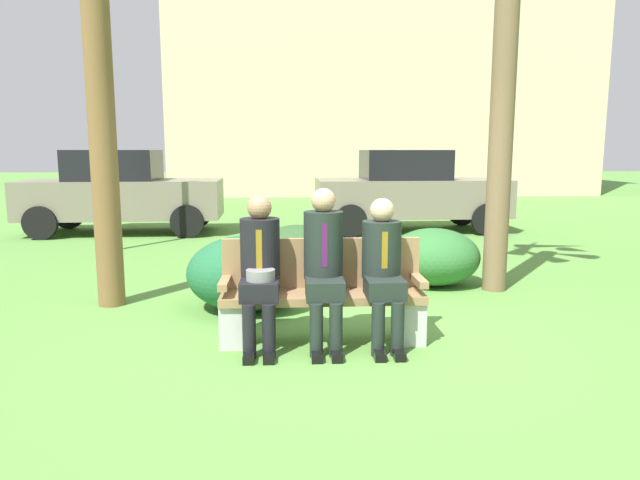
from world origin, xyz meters
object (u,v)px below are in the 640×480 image
(park_bench, at_px, (322,295))
(shrub_near_bench, at_px, (434,257))
(seated_man_middle, at_px, (324,259))
(seated_man_right, at_px, (383,264))
(parked_car_far, at_px, (409,191))
(building_backdrop, at_px, (378,11))
(seated_man_left, at_px, (260,264))
(shrub_far_lawn, at_px, (247,273))
(shrub_mid_lawn, at_px, (298,250))
(parked_car_near, at_px, (122,192))
(street_lamp, at_px, (103,103))

(park_bench, relative_size, shrub_near_bench, 1.54)
(shrub_near_bench, bearing_deg, seated_man_middle, -125.10)
(seated_man_right, distance_m, parked_car_far, 7.22)
(parked_car_far, relative_size, building_backdrop, 0.24)
(shrub_near_bench, distance_m, building_backdrop, 18.17)
(shrub_near_bench, bearing_deg, seated_man_right, -114.97)
(seated_man_left, height_order, seated_man_middle, seated_man_middle)
(shrub_near_bench, bearing_deg, shrub_far_lawn, -156.72)
(shrub_mid_lawn, xyz_separation_m, building_backdrop, (3.51, 16.11, 6.80))
(shrub_mid_lawn, relative_size, shrub_far_lawn, 0.87)
(seated_man_left, relative_size, seated_man_middle, 0.96)
(seated_man_middle, relative_size, parked_car_near, 0.34)
(seated_man_left, relative_size, parked_car_near, 0.33)
(seated_man_left, height_order, parked_car_near, parked_car_near)
(park_bench, distance_m, shrub_mid_lawn, 2.68)
(parked_car_near, height_order, parked_car_far, same)
(park_bench, xyz_separation_m, building_backdrop, (3.34, 18.79, 6.73))
(park_bench, xyz_separation_m, shrub_far_lawn, (-0.74, 1.06, -0.02))
(shrub_near_bench, height_order, shrub_far_lawn, shrub_far_lawn)
(seated_man_middle, distance_m, parked_car_far, 7.35)
(shrub_mid_lawn, xyz_separation_m, shrub_far_lawn, (-0.57, -1.61, 0.05))
(seated_man_middle, height_order, seated_man_right, seated_man_middle)
(seated_man_left, xyz_separation_m, shrub_mid_lawn, (0.37, 2.81, -0.38))
(seated_man_left, relative_size, seated_man_right, 1.02)
(seated_man_left, xyz_separation_m, parked_car_far, (2.77, 7.01, 0.11))
(parked_car_far, bearing_deg, seated_man_left, -111.55)
(building_backdrop, bearing_deg, parked_car_far, -95.32)
(parked_car_near, bearing_deg, building_backdrop, 59.53)
(seated_man_right, distance_m, shrub_near_bench, 2.41)
(shrub_mid_lawn, relative_size, parked_car_near, 0.28)
(park_bench, distance_m, shrub_far_lawn, 1.29)
(park_bench, relative_size, parked_car_far, 0.45)
(shrub_far_lawn, bearing_deg, shrub_mid_lawn, 70.67)
(seated_man_left, bearing_deg, shrub_near_bench, 46.44)
(shrub_far_lawn, relative_size, street_lamp, 0.31)
(building_backdrop, bearing_deg, shrub_far_lawn, -102.96)
(parked_car_near, relative_size, building_backdrop, 0.24)
(seated_man_right, height_order, building_backdrop, building_backdrop)
(seated_man_right, xyz_separation_m, parked_car_near, (-4.18, 7.01, 0.13))
(building_backdrop, bearing_deg, shrub_mid_lawn, -102.30)
(park_bench, height_order, shrub_far_lawn, park_bench)
(shrub_far_lawn, height_order, street_lamp, street_lamp)
(seated_man_middle, xyz_separation_m, seated_man_right, (0.51, -0.01, -0.04))
(seated_man_middle, bearing_deg, shrub_mid_lawn, 93.66)
(shrub_mid_lawn, bearing_deg, shrub_near_bench, -20.75)
(shrub_near_bench, bearing_deg, seated_man_left, -133.56)
(seated_man_left, relative_size, shrub_near_bench, 1.14)
(seated_man_right, xyz_separation_m, shrub_near_bench, (1.01, 2.16, -0.35))
(shrub_near_bench, height_order, parked_car_near, parked_car_near)
(seated_man_middle, distance_m, seated_man_right, 0.51)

